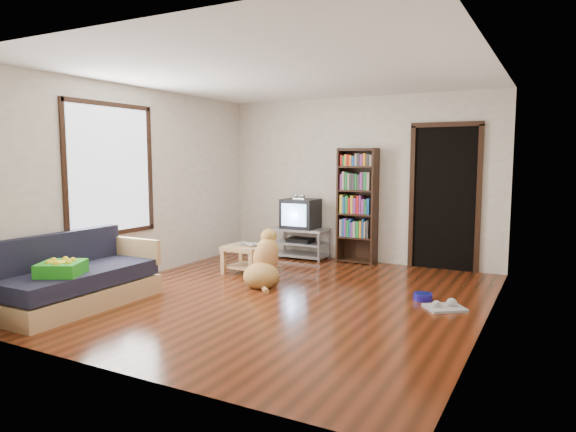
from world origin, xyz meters
The scene contains 18 objects.
ground centered at (0.00, 0.00, 0.00)m, with size 5.00×5.00×0.00m, color #5E2410.
ceiling centered at (0.00, 0.00, 2.60)m, with size 5.00×5.00×0.00m, color white.
wall_back centered at (0.00, 2.50, 1.30)m, with size 4.50×4.50×0.00m, color silver.
wall_front centered at (0.00, -2.50, 1.30)m, with size 4.50×4.50×0.00m, color silver.
wall_left centered at (-2.25, 0.00, 1.30)m, with size 5.00×5.00×0.00m, color silver.
wall_right centered at (2.25, 0.00, 1.30)m, with size 5.00×5.00×0.00m, color silver.
green_cushion centered at (-1.75, -1.68, 0.49)m, with size 0.42×0.42×0.14m, color green.
laptop centered at (-1.09, 0.86, 0.41)m, with size 0.36×0.23×0.03m, color silver.
dog_bowl centered at (1.50, 0.65, 0.04)m, with size 0.22×0.22×0.08m, color navy.
grey_rag centered at (1.80, 0.40, 0.01)m, with size 0.40×0.32×0.03m, color #959595.
window centered at (-2.23, -0.50, 1.50)m, with size 0.03×1.46×1.70m.
doorway centered at (1.35, 2.48, 1.12)m, with size 1.03×0.05×2.19m.
tv_stand centered at (-0.90, 2.25, 0.27)m, with size 0.90×0.45×0.50m.
crt_tv centered at (-0.90, 2.27, 0.74)m, with size 0.55×0.52×0.58m.
bookshelf centered at (0.05, 2.34, 1.00)m, with size 0.60×0.30×1.80m.
sofa centered at (-1.87, -1.38, 0.26)m, with size 0.80×1.80×0.80m.
coffee_table centered at (-1.09, 0.89, 0.28)m, with size 0.55×0.55×0.40m.
dog centered at (-0.52, 0.43, 0.27)m, with size 0.56×0.84×0.74m.
Camera 1 is at (2.85, -5.23, 1.65)m, focal length 32.00 mm.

